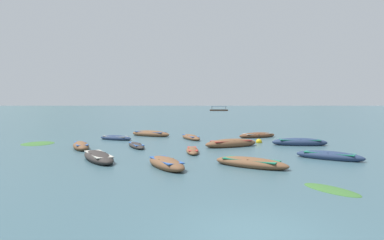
{
  "coord_description": "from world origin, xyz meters",
  "views": [
    {
      "loc": [
        -1.54,
        -7.92,
        3.25
      ],
      "look_at": [
        -1.59,
        57.39,
        0.14
      ],
      "focal_mm": 30.19,
      "sensor_mm": 36.0,
      "label": 1
    }
  ],
  "objects_px": {
    "rowboat_0": "(193,151)",
    "ferry_0": "(219,110)",
    "rowboat_11": "(99,157)",
    "rowboat_8": "(166,164)",
    "rowboat_4": "(251,163)",
    "rowboat_1": "(191,137)",
    "mooring_buoy": "(259,142)",
    "rowboat_3": "(116,138)",
    "rowboat_9": "(330,156)",
    "rowboat_10": "(151,134)",
    "rowboat_5": "(231,144)",
    "rowboat_6": "(257,135)",
    "rowboat_7": "(137,145)",
    "rowboat_2": "(300,142)",
    "rowboat_12": "(81,146)"
  },
  "relations": [
    {
      "from": "rowboat_0",
      "to": "rowboat_7",
      "type": "height_order",
      "value": "rowboat_7"
    },
    {
      "from": "rowboat_6",
      "to": "rowboat_10",
      "type": "bearing_deg",
      "value": 172.79
    },
    {
      "from": "rowboat_4",
      "to": "ferry_0",
      "type": "bearing_deg",
      "value": 85.89
    },
    {
      "from": "rowboat_0",
      "to": "rowboat_1",
      "type": "relative_size",
      "value": 0.78
    },
    {
      "from": "rowboat_3",
      "to": "mooring_buoy",
      "type": "xyz_separation_m",
      "value": [
        12.78,
        -2.49,
        -0.06
      ]
    },
    {
      "from": "rowboat_4",
      "to": "rowboat_11",
      "type": "distance_m",
      "value": 8.79
    },
    {
      "from": "rowboat_9",
      "to": "rowboat_3",
      "type": "bearing_deg",
      "value": 145.08
    },
    {
      "from": "rowboat_5",
      "to": "rowboat_12",
      "type": "bearing_deg",
      "value": -174.14
    },
    {
      "from": "rowboat_2",
      "to": "rowboat_10",
      "type": "xyz_separation_m",
      "value": [
        -12.95,
        7.57,
        -0.0
      ]
    },
    {
      "from": "rowboat_3",
      "to": "rowboat_9",
      "type": "distance_m",
      "value": 18.64
    },
    {
      "from": "rowboat_5",
      "to": "rowboat_9",
      "type": "bearing_deg",
      "value": -48.44
    },
    {
      "from": "rowboat_5",
      "to": "rowboat_10",
      "type": "bearing_deg",
      "value": 131.16
    },
    {
      "from": "rowboat_7",
      "to": "rowboat_12",
      "type": "xyz_separation_m",
      "value": [
        -3.98,
        -0.71,
        0.06
      ]
    },
    {
      "from": "rowboat_0",
      "to": "rowboat_5",
      "type": "relative_size",
      "value": 0.67
    },
    {
      "from": "ferry_0",
      "to": "rowboat_9",
      "type": "bearing_deg",
      "value": -92.24
    },
    {
      "from": "rowboat_0",
      "to": "ferry_0",
      "type": "distance_m",
      "value": 148.68
    },
    {
      "from": "rowboat_0",
      "to": "rowboat_4",
      "type": "distance_m",
      "value": 5.83
    },
    {
      "from": "rowboat_7",
      "to": "rowboat_2",
      "type": "bearing_deg",
      "value": 5.72
    },
    {
      "from": "ferry_0",
      "to": "mooring_buoy",
      "type": "relative_size",
      "value": 10.78
    },
    {
      "from": "rowboat_4",
      "to": "rowboat_1",
      "type": "bearing_deg",
      "value": 103.4
    },
    {
      "from": "rowboat_8",
      "to": "rowboat_9",
      "type": "height_order",
      "value": "rowboat_8"
    },
    {
      "from": "rowboat_8",
      "to": "ferry_0",
      "type": "distance_m",
      "value": 153.98
    },
    {
      "from": "rowboat_7",
      "to": "rowboat_8",
      "type": "height_order",
      "value": "rowboat_8"
    },
    {
      "from": "rowboat_6",
      "to": "rowboat_8",
      "type": "relative_size",
      "value": 1.14
    },
    {
      "from": "rowboat_3",
      "to": "rowboat_2",
      "type": "bearing_deg",
      "value": -14.31
    },
    {
      "from": "rowboat_5",
      "to": "rowboat_8",
      "type": "relative_size",
      "value": 1.23
    },
    {
      "from": "rowboat_0",
      "to": "rowboat_10",
      "type": "height_order",
      "value": "rowboat_10"
    },
    {
      "from": "rowboat_3",
      "to": "rowboat_10",
      "type": "height_order",
      "value": "rowboat_10"
    },
    {
      "from": "rowboat_3",
      "to": "rowboat_4",
      "type": "height_order",
      "value": "rowboat_4"
    },
    {
      "from": "rowboat_0",
      "to": "rowboat_12",
      "type": "xyz_separation_m",
      "value": [
        -8.26,
        1.99,
        0.07
      ]
    },
    {
      "from": "rowboat_10",
      "to": "rowboat_11",
      "type": "height_order",
      "value": "rowboat_10"
    },
    {
      "from": "rowboat_3",
      "to": "ferry_0",
      "type": "bearing_deg",
      "value": 81.4
    },
    {
      "from": "rowboat_11",
      "to": "mooring_buoy",
      "type": "xyz_separation_m",
      "value": [
        11.19,
        8.56,
        -0.09
      ]
    },
    {
      "from": "rowboat_4",
      "to": "rowboat_9",
      "type": "distance_m",
      "value": 5.59
    },
    {
      "from": "rowboat_4",
      "to": "ferry_0",
      "type": "xyz_separation_m",
      "value": [
        11.0,
        152.97,
        0.26
      ]
    },
    {
      "from": "rowboat_3",
      "to": "mooring_buoy",
      "type": "relative_size",
      "value": 4.07
    },
    {
      "from": "rowboat_1",
      "to": "mooring_buoy",
      "type": "bearing_deg",
      "value": -27.26
    },
    {
      "from": "rowboat_5",
      "to": "rowboat_6",
      "type": "distance_m",
      "value": 7.85
    },
    {
      "from": "rowboat_3",
      "to": "rowboat_5",
      "type": "height_order",
      "value": "rowboat_5"
    },
    {
      "from": "rowboat_9",
      "to": "rowboat_12",
      "type": "distance_m",
      "value": 17.08
    },
    {
      "from": "rowboat_5",
      "to": "mooring_buoy",
      "type": "relative_size",
      "value": 5.31
    },
    {
      "from": "rowboat_1",
      "to": "rowboat_3",
      "type": "relative_size",
      "value": 1.13
    },
    {
      "from": "rowboat_10",
      "to": "mooring_buoy",
      "type": "xyz_separation_m",
      "value": [
        10.01,
        -6.06,
        -0.12
      ]
    },
    {
      "from": "rowboat_3",
      "to": "rowboat_8",
      "type": "height_order",
      "value": "rowboat_8"
    },
    {
      "from": "rowboat_0",
      "to": "rowboat_9",
      "type": "relative_size",
      "value": 0.83
    },
    {
      "from": "rowboat_4",
      "to": "rowboat_12",
      "type": "height_order",
      "value": "rowboat_12"
    },
    {
      "from": "rowboat_8",
      "to": "rowboat_9",
      "type": "relative_size",
      "value": 1.0
    },
    {
      "from": "rowboat_3",
      "to": "ferry_0",
      "type": "height_order",
      "value": "ferry_0"
    },
    {
      "from": "rowboat_9",
      "to": "rowboat_1",
      "type": "bearing_deg",
      "value": 126.65
    },
    {
      "from": "rowboat_11",
      "to": "ferry_0",
      "type": "distance_m",
      "value": 152.33
    }
  ]
}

